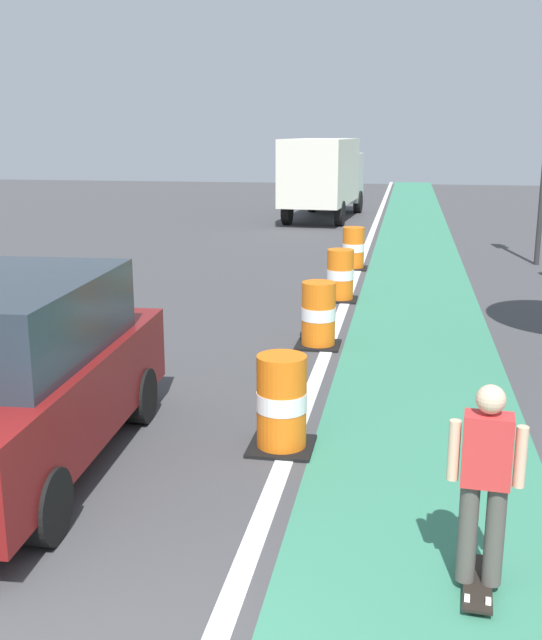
% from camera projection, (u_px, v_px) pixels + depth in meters
% --- Properties ---
extents(bike_lane_strip, '(2.50, 80.00, 0.01)m').
position_uv_depth(bike_lane_strip, '(418.00, 303.00, 15.86)').
color(bike_lane_strip, '#387F60').
rests_on(bike_lane_strip, ground).
extents(lane_divider_stripe, '(0.20, 80.00, 0.01)m').
position_uv_depth(lane_divider_stripe, '(346.00, 301.00, 16.12)').
color(lane_divider_stripe, silver).
rests_on(lane_divider_stripe, ground).
extents(skateboarder_on_lane, '(0.57, 0.81, 1.69)m').
position_uv_depth(skateboarder_on_lane, '(485.00, 483.00, 5.72)').
color(skateboarder_on_lane, black).
rests_on(skateboarder_on_lane, ground).
extents(parked_suv_nearest, '(2.11, 4.69, 2.04)m').
position_uv_depth(parked_suv_nearest, '(20.00, 375.00, 7.87)').
color(parked_suv_nearest, maroon).
rests_on(parked_suv_nearest, ground).
extents(traffic_barrel_front, '(0.73, 0.73, 1.09)m').
position_uv_depth(traffic_barrel_front, '(282.00, 404.00, 8.49)').
color(traffic_barrel_front, orange).
rests_on(traffic_barrel_front, ground).
extents(traffic_barrel_mid, '(0.73, 0.73, 1.09)m').
position_uv_depth(traffic_barrel_mid, '(318.00, 315.00, 12.58)').
color(traffic_barrel_mid, orange).
rests_on(traffic_barrel_mid, ground).
extents(traffic_barrel_back, '(0.73, 0.73, 1.09)m').
position_uv_depth(traffic_barrel_back, '(340.00, 276.00, 16.05)').
color(traffic_barrel_back, orange).
rests_on(traffic_barrel_back, ground).
extents(traffic_barrel_far, '(0.73, 0.73, 1.09)m').
position_uv_depth(traffic_barrel_far, '(353.00, 249.00, 19.77)').
color(traffic_barrel_far, orange).
rests_on(traffic_barrel_far, ground).
extents(delivery_truck_down_block, '(2.81, 7.74, 3.23)m').
position_uv_depth(delivery_truck_down_block, '(324.00, 173.00, 30.86)').
color(delivery_truck_down_block, silver).
rests_on(delivery_truck_down_block, ground).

